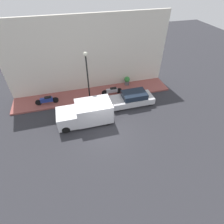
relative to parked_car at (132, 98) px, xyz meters
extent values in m
plane|color=#2D2D33|center=(-2.80, 3.32, -0.61)|extent=(60.00, 60.00, 0.00)
cube|color=#934C47|center=(2.42, 3.32, -0.53)|extent=(2.51, 15.91, 0.16)
cube|color=silver|center=(3.82, 3.32, 3.06)|extent=(0.30, 15.91, 7.34)
cube|color=silver|center=(0.00, 0.06, -0.15)|extent=(1.74, 4.10, 0.58)
cube|color=#192333|center=(0.00, -0.15, 0.40)|extent=(1.53, 2.26, 0.52)
cylinder|color=black|center=(-0.75, 1.66, -0.30)|extent=(0.20, 0.61, 0.61)
cylinder|color=black|center=(0.75, 1.66, -0.30)|extent=(0.20, 0.61, 0.61)
cylinder|color=black|center=(-0.75, -1.54, -0.30)|extent=(0.20, 0.61, 0.61)
cylinder|color=black|center=(0.75, -1.54, -0.30)|extent=(0.20, 0.61, 0.61)
cube|color=silver|center=(-1.35, 4.00, 0.41)|extent=(2.02, 2.95, 1.68)
cube|color=silver|center=(-1.35, 6.27, 0.16)|extent=(1.92, 1.59, 1.18)
cube|color=#192333|center=(-1.35, 6.51, 0.49)|extent=(1.72, 0.87, 0.47)
cylinder|color=black|center=(-2.23, 6.49, -0.29)|extent=(0.22, 0.64, 0.64)
cylinder|color=black|center=(-0.47, 6.49, -0.29)|extent=(0.22, 0.64, 0.64)
cylinder|color=black|center=(-2.23, 3.09, -0.29)|extent=(0.22, 0.64, 0.64)
cylinder|color=black|center=(-0.47, 3.09, -0.29)|extent=(0.22, 0.64, 0.64)
cube|color=navy|center=(1.91, 7.97, 0.01)|extent=(0.30, 1.15, 0.42)
cube|color=black|center=(1.91, 7.82, 0.28)|extent=(0.27, 0.62, 0.12)
cylinder|color=black|center=(1.91, 8.75, -0.15)|extent=(0.10, 0.59, 0.59)
cylinder|color=black|center=(1.91, 7.20, -0.15)|extent=(0.10, 0.59, 0.59)
cube|color=#B7B7BF|center=(1.83, 1.56, 0.00)|extent=(0.30, 1.14, 0.38)
cube|color=black|center=(1.83, 1.41, 0.25)|extent=(0.27, 0.62, 0.12)
cylinder|color=black|center=(1.83, 2.33, -0.15)|extent=(0.10, 0.60, 0.60)
cylinder|color=black|center=(1.83, 0.79, -0.15)|extent=(0.10, 0.60, 0.60)
cylinder|color=black|center=(1.55, 3.90, 1.82)|extent=(0.12, 0.12, 4.54)
sphere|color=silver|center=(1.55, 3.90, 4.20)|extent=(0.36, 0.36, 0.36)
cylinder|color=slate|center=(3.22, -0.55, -0.25)|extent=(0.50, 0.50, 0.40)
sphere|color=#337F38|center=(3.22, -0.55, 0.20)|extent=(0.61, 0.61, 0.61)
camera|label=1|loc=(-12.59, 5.46, 9.94)|focal=28.00mm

